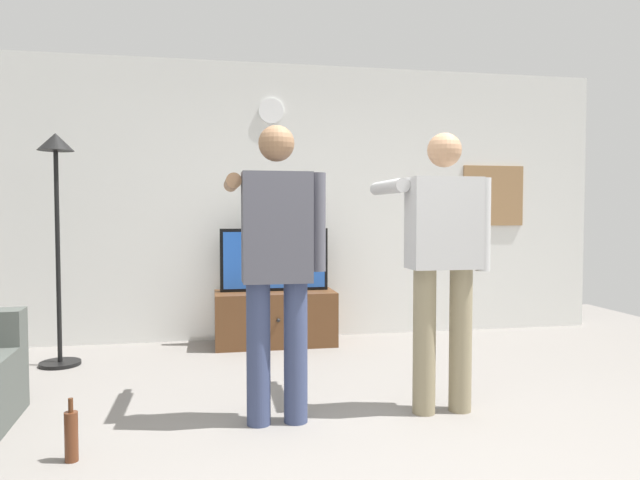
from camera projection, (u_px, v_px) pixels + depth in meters
name	position (u px, v px, depth m)	size (l,w,h in m)	color
ground_plane	(378.00, 457.00, 2.93)	(8.40, 8.40, 0.00)	gray
back_wall	(294.00, 202.00, 5.77)	(6.40, 0.10, 2.70)	silver
tv_stand	(275.00, 318.00, 5.43)	(1.12, 0.52, 0.50)	brown
television	(274.00, 260.00, 5.45)	(1.02, 0.07, 0.59)	black
wall_clock	(271.00, 111.00, 5.62)	(0.24, 0.24, 0.03)	white
framed_picture	(493.00, 196.00, 6.10)	(0.67, 0.04, 0.63)	#997047
floor_lamp	(57.00, 200.00, 4.63)	(0.32, 0.32, 1.88)	black
person_standing_nearer_lamp	(276.00, 256.00, 3.37)	(0.58, 0.78, 1.75)	#384266
person_standing_nearer_couch	(442.00, 254.00, 3.57)	(0.61, 0.78, 1.73)	gray
beverage_bottle	(71.00, 436.00, 2.88)	(0.07, 0.07, 0.32)	#592D19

